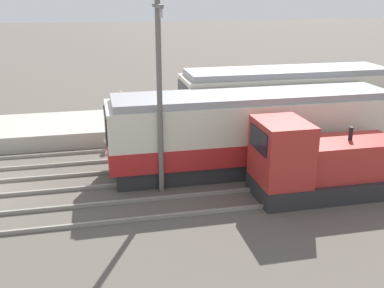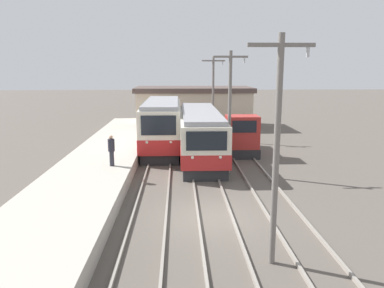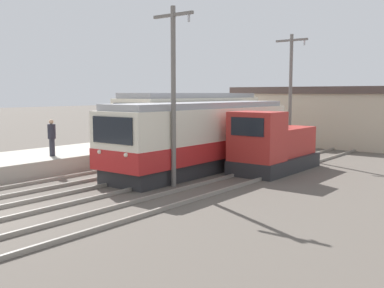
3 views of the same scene
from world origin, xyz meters
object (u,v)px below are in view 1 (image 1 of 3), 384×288
Objects in this scene: person_on_platform at (121,106)px; catenary_mast_mid at (160,91)px; shunting_locomotive at (319,164)px; commuter_train_left at (285,110)px; commuter_train_center at (251,134)px.

catenary_mast_mid is at bearing 8.64° from person_on_platform.
catenary_mast_mid is (-1.49, -5.78, 2.76)m from shunting_locomotive.
commuter_train_left is 1.44× the size of catenary_mast_mid.
commuter_train_center is 6.92× the size of person_on_platform.
commuter_train_center is 7.44m from person_on_platform.
shunting_locomotive is 3.12× the size of person_on_platform.
person_on_platform is (-8.35, -6.83, 0.57)m from shunting_locomotive.
person_on_platform is (-6.85, -1.04, -2.19)m from catenary_mast_mid.
catenary_mast_mid is (4.31, -6.89, 2.18)m from commuter_train_left.
shunting_locomotive is (5.80, -1.11, -0.58)m from commuter_train_left.
commuter_train_center is at bearing -151.16° from shunting_locomotive.
commuter_train_left reaches higher than person_on_platform.
commuter_train_left is 0.85× the size of commuter_train_center.
commuter_train_left is 1.88× the size of shunting_locomotive.
catenary_mast_mid is 4.09× the size of person_on_platform.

